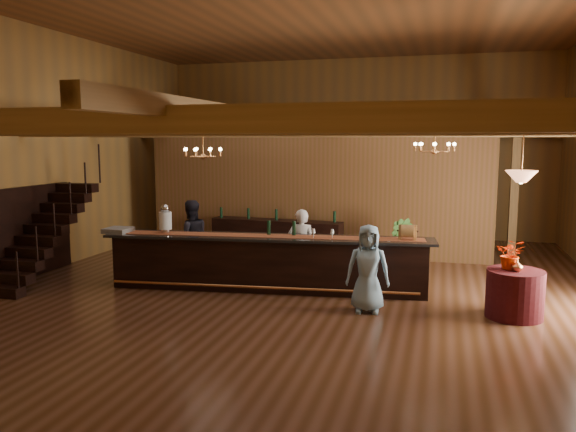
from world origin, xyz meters
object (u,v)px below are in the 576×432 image
(staff_second, at_px, (191,239))
(floor_plant, at_px, (397,242))
(backbar_shelf, at_px, (276,238))
(chandelier_right, at_px, (435,147))
(beverage_dispenser, at_px, (165,219))
(guest, at_px, (368,269))
(raffle_drum, at_px, (408,231))
(round_table, at_px, (515,294))
(chandelier_left, at_px, (203,152))
(pendant_lamp, at_px, (521,176))
(bartender, at_px, (301,247))
(tasting_bar, at_px, (267,263))

(staff_second, height_order, floor_plant, staff_second)
(backbar_shelf, xyz_separation_m, floor_plant, (3.10, -0.41, 0.12))
(chandelier_right, bearing_deg, beverage_dispenser, -164.88)
(backbar_shelf, xyz_separation_m, guest, (2.87, -4.04, 0.29))
(raffle_drum, distance_m, floor_plant, 2.57)
(raffle_drum, height_order, round_table, raffle_drum)
(beverage_dispenser, height_order, raffle_drum, beverage_dispenser)
(backbar_shelf, relative_size, staff_second, 2.02)
(round_table, bearing_deg, chandelier_right, 128.25)
(backbar_shelf, relative_size, chandelier_right, 4.28)
(chandelier_left, relative_size, pendant_lamp, 0.89)
(round_table, distance_m, guest, 2.50)
(chandelier_left, relative_size, bartender, 0.51)
(chandelier_right, xyz_separation_m, floor_plant, (-0.79, 1.48, -2.26))
(round_table, relative_size, pendant_lamp, 1.05)
(beverage_dispenser, xyz_separation_m, floor_plant, (4.49, 2.90, -0.78))
(raffle_drum, xyz_separation_m, staff_second, (-4.68, 0.36, -0.42))
(round_table, height_order, bartender, bartender)
(raffle_drum, bearing_deg, backbar_shelf, 140.47)
(tasting_bar, height_order, beverage_dispenser, beverage_dispenser)
(tasting_bar, xyz_separation_m, round_table, (4.58, -0.57, -0.15))
(backbar_shelf, height_order, pendant_lamp, pendant_lamp)
(tasting_bar, relative_size, chandelier_right, 8.29)
(staff_second, bearing_deg, floor_plant, 169.94)
(guest, bearing_deg, pendant_lamp, 1.94)
(tasting_bar, relative_size, bartender, 4.19)
(bartender, xyz_separation_m, staff_second, (-2.50, -0.02, 0.06))
(round_table, height_order, chandelier_left, chandelier_left)
(raffle_drum, xyz_separation_m, round_table, (1.86, -0.84, -0.86))
(tasting_bar, bearing_deg, chandelier_right, 14.89)
(raffle_drum, xyz_separation_m, floor_plant, (-0.37, 2.45, -0.67))
(pendant_lamp, height_order, staff_second, pendant_lamp)
(backbar_shelf, height_order, round_table, backbar_shelf)
(backbar_shelf, bearing_deg, guest, -50.31)
(raffle_drum, distance_m, staff_second, 4.72)
(tasting_bar, distance_m, chandelier_left, 2.63)
(backbar_shelf, xyz_separation_m, staff_second, (-1.22, -2.50, 0.37))
(staff_second, xyz_separation_m, guest, (4.09, -1.54, -0.08))
(backbar_shelf, height_order, chandelier_right, chandelier_right)
(tasting_bar, xyz_separation_m, backbar_shelf, (-0.74, 3.12, -0.08))
(staff_second, relative_size, floor_plant, 1.41)
(raffle_drum, bearing_deg, staff_second, 175.55)
(backbar_shelf, bearing_deg, staff_second, -111.71)
(raffle_drum, bearing_deg, guest, -116.91)
(backbar_shelf, xyz_separation_m, chandelier_left, (-0.69, -2.93, 2.27))
(tasting_bar, distance_m, bartender, 0.88)
(chandelier_left, xyz_separation_m, staff_second, (-0.53, 0.43, -1.90))
(chandelier_right, relative_size, bartender, 0.51)
(round_table, xyz_separation_m, bartender, (-4.04, 1.23, 0.38))
(guest, bearing_deg, raffle_drum, 57.17)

